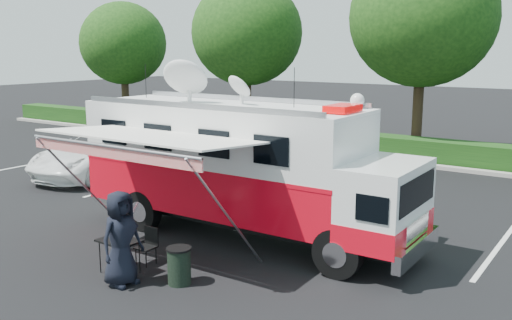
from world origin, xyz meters
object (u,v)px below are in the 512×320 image
Objects in this scene: command_truck at (242,166)px; white_suv at (102,175)px; folding_table at (119,242)px; trash_bin at (179,266)px.

command_truck is 1.53× the size of white_suv.
command_truck is at bearing 77.43° from folding_table.
command_truck reaches higher than trash_bin.
folding_table is 1.48m from trash_bin.
command_truck is 11.55× the size of trash_bin.
white_suv is 6.46× the size of folding_table.
command_truck reaches higher than folding_table.
white_suv is at bearing 146.85° from trash_bin.
white_suv reaches higher than folding_table.
command_truck is at bearing -24.57° from white_suv.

